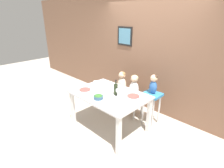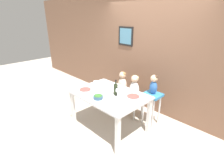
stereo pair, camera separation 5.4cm
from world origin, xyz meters
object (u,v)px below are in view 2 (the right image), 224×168
at_px(person_child_center, 134,87).
at_px(dinner_plate_back_left, 107,85).
at_px(chair_far_center, 134,100).
at_px(chair_right_highchair, 152,100).
at_px(wine_bottle, 116,89).
at_px(wine_glass_far, 113,84).
at_px(wine_glass_near, 117,91).
at_px(dinner_plate_back_right, 133,96).
at_px(chair_far_left, 122,96).
at_px(salad_bowl_large, 98,97).
at_px(dinner_plate_front_right, 116,104).
at_px(paper_towel_roll, 96,87).
at_px(dinner_plate_front_left, 85,89).
at_px(person_child_left, 122,82).
at_px(person_baby_right, 154,83).

relative_size(person_child_center, dinner_plate_back_left, 2.32).
height_order(chair_far_center, chair_right_highchair, chair_right_highchair).
distance_m(wine_bottle, wine_glass_far, 0.21).
height_order(wine_glass_near, dinner_plate_back_right, wine_glass_near).
bearing_deg(chair_far_center, dinner_plate_back_left, -128.66).
distance_m(chair_far_left, salad_bowl_large, 1.17).
height_order(chair_far_left, dinner_plate_front_right, dinner_plate_front_right).
xyz_separation_m(paper_towel_roll, salad_bowl_large, (0.24, -0.16, -0.08)).
xyz_separation_m(chair_far_left, dinner_plate_front_left, (-0.16, -0.96, 0.41)).
xyz_separation_m(wine_glass_near, dinner_plate_front_left, (-0.70, -0.22, -0.12)).
bearing_deg(chair_far_left, wine_glass_far, -65.80).
distance_m(wine_glass_far, dinner_plate_back_left, 0.32).
distance_m(person_child_center, dinner_plate_back_left, 0.61).
xyz_separation_m(chair_far_center, salad_bowl_large, (-0.02, -1.03, 0.44)).
height_order(chair_far_center, dinner_plate_front_left, dinner_plate_front_left).
bearing_deg(wine_glass_near, dinner_plate_front_left, -162.76).
bearing_deg(wine_bottle, person_child_center, 97.20).
xyz_separation_m(chair_far_left, dinner_plate_front_right, (0.71, -0.94, 0.41)).
height_order(person_child_left, wine_glass_far, person_child_left).
xyz_separation_m(wine_glass_near, dinner_plate_back_right, (0.19, 0.23, -0.12)).
relative_size(chair_right_highchair, dinner_plate_front_right, 3.05).
bearing_deg(dinner_plate_front_left, person_child_center, 61.54).
bearing_deg(person_baby_right, paper_towel_roll, -130.33).
bearing_deg(dinner_plate_back_left, wine_glass_near, -25.72).
height_order(chair_far_left, salad_bowl_large, salad_bowl_large).
height_order(person_child_left, person_baby_right, person_baby_right).
height_order(wine_glass_far, dinner_plate_front_right, wine_glass_far).
height_order(wine_glass_near, dinner_plate_back_left, wine_glass_near).
bearing_deg(wine_bottle, chair_far_left, 123.12).
height_order(wine_bottle, wine_glass_far, wine_bottle).
bearing_deg(person_child_left, chair_right_highchair, -0.08).
xyz_separation_m(paper_towel_roll, dinner_plate_back_right, (0.63, 0.36, -0.11)).
relative_size(dinner_plate_back_left, dinner_plate_front_right, 1.00).
bearing_deg(wine_glass_far, chair_far_left, 114.20).
bearing_deg(person_child_left, dinner_plate_back_left, -92.21).
bearing_deg(wine_glass_far, wine_glass_near, -30.20).
xyz_separation_m(paper_towel_roll, dinner_plate_back_left, (-0.12, 0.40, -0.11)).
relative_size(person_baby_right, paper_towel_roll, 1.77).
relative_size(salad_bowl_large, dinner_plate_back_left, 0.78).
height_order(person_baby_right, dinner_plate_front_right, person_baby_right).
xyz_separation_m(chair_far_center, person_child_left, (-0.36, 0.00, 0.35)).
xyz_separation_m(wine_glass_near, salad_bowl_large, (-0.20, -0.29, -0.09)).
height_order(chair_far_left, dinner_plate_back_left, dinner_plate_back_left).
bearing_deg(salad_bowl_large, wine_glass_near, 55.77).
relative_size(wine_glass_far, dinner_plate_front_left, 0.76).
bearing_deg(dinner_plate_back_left, dinner_plate_back_right, -2.61).
distance_m(person_child_left, dinner_plate_front_right, 1.18).
height_order(chair_far_center, dinner_plate_front_right, dinner_plate_front_right).
height_order(chair_far_left, person_child_center, person_child_center).
distance_m(wine_bottle, wine_glass_near, 0.11).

